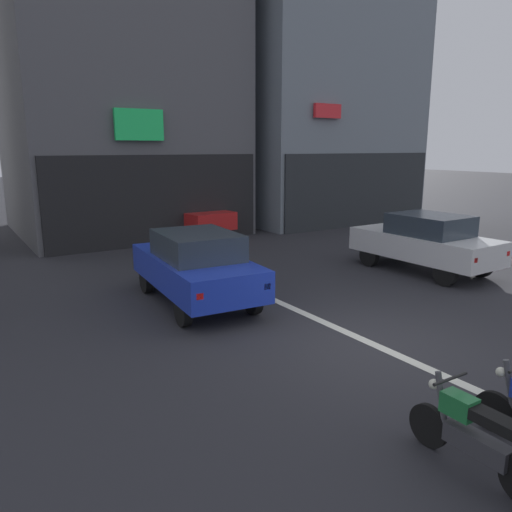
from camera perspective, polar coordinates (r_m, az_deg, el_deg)
ground_plane at (r=9.16m, az=13.51°, el=-9.98°), size 120.00×120.00×0.00m
lane_centre_line at (r=13.76m, az=-4.76°, el=-2.04°), size 0.20×18.00×0.01m
building_mid_block at (r=22.28m, az=-16.38°, el=25.26°), size 8.24×8.31×17.12m
car_blue_crossing_near at (r=11.03m, az=-7.01°, el=-1.04°), size 2.09×4.23×1.64m
car_white_parked_kerbside at (r=14.56m, az=19.07°, el=1.67°), size 1.83×4.13×1.64m
car_red_down_street at (r=19.73m, az=-7.89°, el=4.92°), size 2.21×4.27×1.64m
motorcycle_green_row_leftmost at (r=6.04m, az=23.88°, el=-18.36°), size 0.55×1.67×0.98m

